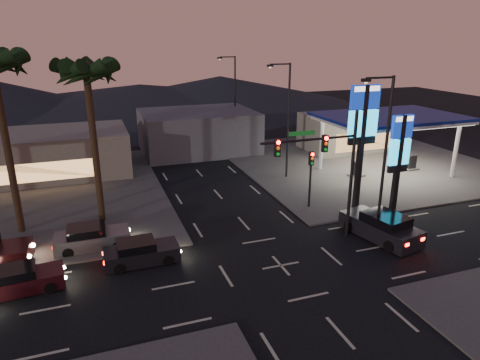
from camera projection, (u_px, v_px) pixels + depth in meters
name	position (u px, v px, depth m)	size (l,w,h in m)	color
ground	(281.00, 266.00, 23.65)	(140.00, 140.00, 0.00)	black
corner_lot_ne	(359.00, 162.00, 43.02)	(24.00, 24.00, 0.12)	#47443F
corner_lot_nw	(4.00, 201.00, 32.82)	(24.00, 24.00, 0.12)	#47443F
gas_station	(390.00, 119.00, 37.85)	(12.20, 8.20, 5.47)	silver
convenience_store	(349.00, 132.00, 47.50)	(10.00, 6.00, 4.00)	#726B5B
pylon_sign_tall	(363.00, 123.00, 29.24)	(2.20, 0.35, 9.00)	black
pylon_sign_short	(400.00, 148.00, 29.69)	(1.60, 0.35, 7.00)	black
traffic_signal_mast	(328.00, 159.00, 24.96)	(6.10, 0.39, 8.00)	black
pedestal_signal	(311.00, 170.00, 30.71)	(0.32, 0.39, 4.30)	black
streetlight_near	(383.00, 151.00, 24.89)	(2.14, 0.25, 10.00)	black
streetlight_mid	(286.00, 115.00, 36.50)	(2.14, 0.25, 10.00)	black
streetlight_far	(233.00, 95.00, 49.00)	(2.14, 0.25, 10.00)	black
palm_a	(87.00, 81.00, 26.26)	(4.41, 4.41, 10.86)	black
building_far_west	(35.00, 155.00, 38.19)	(16.00, 8.00, 4.00)	#726B5B
building_far_mid	(198.00, 131.00, 46.80)	(12.00, 9.00, 4.40)	#4C4C51
hill_right	(220.00, 90.00, 81.21)	(50.00, 50.00, 5.00)	black
hill_center	(140.00, 96.00, 76.58)	(60.00, 60.00, 4.00)	black
car_lane_a_front	(140.00, 252.00, 23.76)	(4.23, 1.84, 1.37)	black
car_lane_a_mid	(20.00, 280.00, 21.10)	(4.15, 1.98, 1.32)	#340E14
car_lane_b_front	(91.00, 238.00, 25.40)	(4.46, 1.96, 1.44)	#5A5B5D
suv_station	(381.00, 227.00, 26.59)	(3.14, 5.42, 1.70)	black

